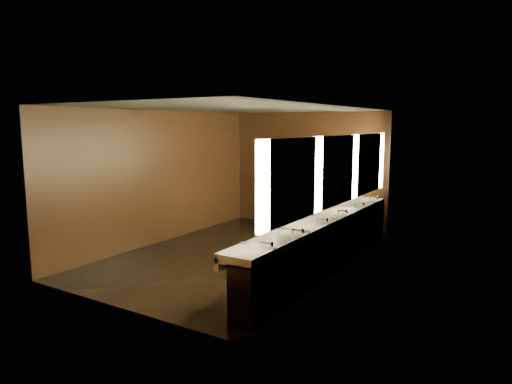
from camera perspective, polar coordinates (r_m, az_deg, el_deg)
floor at (r=8.91m, az=-2.14°, el=-7.87°), size 6.00×6.00×0.00m
ceiling at (r=8.56m, az=-2.24°, el=10.43°), size 4.00×6.00×0.02m
wall_back at (r=11.22m, az=6.43°, el=2.74°), size 4.00×0.02×2.80m
wall_front at (r=6.39m, az=-17.43°, el=-1.86°), size 4.00×0.02×2.80m
wall_left at (r=9.88m, az=-11.86°, el=1.85°), size 0.02×6.00×2.80m
wall_right at (r=7.69m, az=10.25°, el=0.08°), size 0.02×6.00×2.80m
sink_counter at (r=7.95m, az=8.68°, el=-6.27°), size 0.55×5.40×1.01m
mirror_band at (r=7.66m, az=10.18°, el=2.68°), size 0.06×5.03×1.15m
person at (r=7.53m, az=1.71°, el=-4.10°), size 0.61×0.74×1.73m
trash_bin at (r=7.48m, az=4.86°, el=-9.14°), size 0.39×0.39×0.49m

